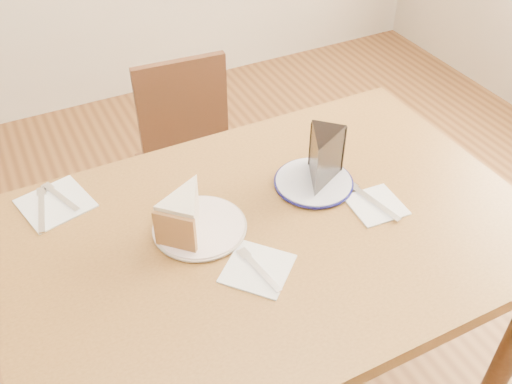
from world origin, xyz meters
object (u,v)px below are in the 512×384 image
object	(u,v)px
plate_navy	(314,182)
chocolate_cake	(322,161)
table	(270,258)
carrot_cake	(187,211)
chair_far	(196,163)
plate_cream	(200,227)

from	to	relation	value
plate_navy	chocolate_cake	bearing A→B (deg)	-39.64
table	plate_navy	size ratio (longest dim) A/B	6.43
carrot_cake	table	bearing A→B (deg)	19.46
plate_navy	table	bearing A→B (deg)	-151.63
table	plate_navy	bearing A→B (deg)	28.37
table	plate_navy	world-z (taller)	plate_navy
chair_far	plate_navy	xyz separation A→B (m)	(0.09, -0.61, 0.33)
carrot_cake	chocolate_cake	size ratio (longest dim) A/B	1.03
table	carrot_cake	bearing A→B (deg)	155.05
chocolate_cake	carrot_cake	bearing A→B (deg)	44.20
chocolate_cake	chair_far	bearing A→B (deg)	-37.25
chocolate_cake	plate_cream	bearing A→B (deg)	45.94
chair_far	plate_cream	size ratio (longest dim) A/B	3.77
plate_cream	chair_far	bearing A→B (deg)	70.31
table	carrot_cake	xyz separation A→B (m)	(-0.17, 0.08, 0.15)
table	chocolate_cake	bearing A→B (deg)	24.22
table	chocolate_cake	distance (m)	0.26
table	chair_far	distance (m)	0.74
chair_far	plate_navy	size ratio (longest dim) A/B	4.10
plate_cream	plate_navy	bearing A→B (deg)	3.94
plate_cream	carrot_cake	xyz separation A→B (m)	(-0.02, 0.01, 0.05)
table	plate_cream	distance (m)	0.19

